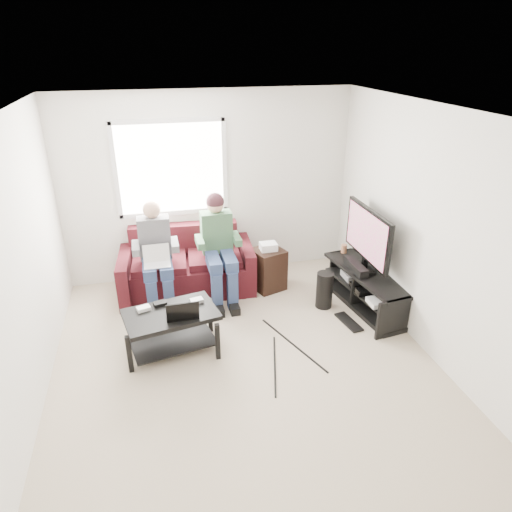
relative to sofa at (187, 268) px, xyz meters
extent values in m
plane|color=#C0AD95|center=(0.41, -1.82, -0.31)|extent=(4.50, 4.50, 0.00)
plane|color=white|center=(0.41, -1.82, 2.29)|extent=(4.50, 4.50, 0.00)
plane|color=silver|center=(0.41, 0.43, 0.99)|extent=(4.50, 0.00, 4.50)
plane|color=silver|center=(0.41, -4.07, 0.99)|extent=(4.50, 0.00, 4.50)
plane|color=silver|center=(-1.59, -1.82, 0.99)|extent=(0.00, 4.50, 4.50)
plane|color=silver|center=(2.41, -1.82, 0.99)|extent=(0.00, 4.50, 4.50)
cube|color=white|center=(-0.09, 0.42, 1.29)|extent=(1.40, 0.01, 1.20)
cube|color=silver|center=(-0.09, 0.41, 1.29)|extent=(1.48, 0.04, 1.28)
cube|color=#3F100F|center=(0.00, -0.05, -0.11)|extent=(1.54, 0.90, 0.42)
cube|color=#3F100F|center=(0.00, 0.30, 0.32)|extent=(1.50, 0.31, 0.43)
cube|color=#3F100F|center=(-0.82, -0.05, -0.02)|extent=(0.21, 0.90, 0.60)
cube|color=#3F100F|center=(0.82, -0.05, -0.02)|extent=(0.21, 0.90, 0.60)
cube|color=#3F100F|center=(-0.37, -0.07, 0.15)|extent=(0.74, 0.72, 0.10)
cube|color=#3F100F|center=(0.37, -0.07, 0.15)|extent=(0.74, 0.72, 0.10)
cube|color=navy|center=(-0.50, -0.48, 0.27)|extent=(0.16, 0.45, 0.14)
cube|color=navy|center=(-0.30, -0.48, 0.27)|extent=(0.16, 0.45, 0.14)
cube|color=navy|center=(-0.50, -0.67, -0.06)|extent=(0.13, 0.13, 0.52)
cube|color=navy|center=(-0.30, -0.67, -0.06)|extent=(0.13, 0.13, 0.52)
cube|color=slate|center=(-0.40, -0.16, 0.55)|extent=(0.40, 0.22, 0.55)
sphere|color=#DEAA8B|center=(-0.40, -0.14, 0.92)|extent=(0.22, 0.22, 0.22)
cube|color=navy|center=(0.30, -0.48, 0.27)|extent=(0.16, 0.45, 0.14)
cube|color=navy|center=(0.50, -0.48, 0.27)|extent=(0.16, 0.45, 0.14)
cube|color=navy|center=(0.30, -0.67, -0.06)|extent=(0.13, 0.13, 0.52)
cube|color=navy|center=(0.50, -0.67, -0.06)|extent=(0.13, 0.13, 0.52)
cube|color=#515353|center=(0.40, -0.16, 0.55)|extent=(0.40, 0.22, 0.55)
sphere|color=#DEAA8B|center=(0.40, -0.14, 0.92)|extent=(0.22, 0.22, 0.22)
sphere|color=#361B20|center=(0.40, -0.14, 0.96)|extent=(0.23, 0.23, 0.23)
cube|color=black|center=(-0.32, -1.39, 0.15)|extent=(1.07, 0.77, 0.05)
cube|color=black|center=(-0.32, -1.39, -0.21)|extent=(0.98, 0.68, 0.02)
cube|color=black|center=(-0.78, -1.66, -0.10)|extent=(0.05, 0.05, 0.44)
cube|color=black|center=(0.14, -1.66, -0.10)|extent=(0.05, 0.05, 0.44)
cube|color=black|center=(-0.78, -1.12, -0.10)|extent=(0.05, 0.05, 0.44)
cube|color=black|center=(0.14, -1.12, -0.10)|extent=(0.05, 0.05, 0.44)
cube|color=silver|center=(-0.60, -1.27, 0.19)|extent=(0.16, 0.13, 0.04)
cube|color=black|center=(-0.42, -1.21, 0.19)|extent=(0.16, 0.12, 0.04)
cube|color=gray|center=(-0.02, -1.24, 0.19)|extent=(0.16, 0.12, 0.04)
cube|color=black|center=(2.18, -1.02, 0.15)|extent=(0.63, 1.49, 0.04)
cube|color=black|center=(2.18, -1.02, -0.07)|extent=(0.58, 1.43, 0.03)
cube|color=black|center=(2.18, -1.02, -0.28)|extent=(0.63, 1.49, 0.06)
cube|color=black|center=(2.18, -1.72, -0.07)|extent=(0.44, 0.10, 0.48)
cube|color=black|center=(2.18, -0.32, -0.07)|extent=(0.44, 0.10, 0.48)
cube|color=black|center=(2.18, -0.92, 0.19)|extent=(0.12, 0.40, 0.04)
cube|color=black|center=(2.18, -0.92, 0.27)|extent=(0.06, 0.06, 0.12)
cube|color=black|center=(2.18, -0.92, 0.65)|extent=(0.05, 1.10, 0.65)
cube|color=#CE3071|center=(2.15, -0.92, 0.65)|extent=(0.01, 1.01, 0.58)
cube|color=black|center=(2.06, -0.92, 0.22)|extent=(0.12, 0.50, 0.10)
cylinder|color=#9C6343|center=(2.13, -0.39, 0.23)|extent=(0.08, 0.08, 0.12)
cube|color=silver|center=(2.18, -1.42, -0.03)|extent=(0.30, 0.22, 0.06)
cube|color=gray|center=(2.18, -0.72, -0.02)|extent=(0.34, 0.26, 0.08)
cube|color=black|center=(2.18, -1.07, -0.02)|extent=(0.38, 0.30, 0.07)
cylinder|color=black|center=(1.65, -0.92, -0.07)|extent=(0.21, 0.21, 0.48)
cube|color=black|center=(1.81, -1.36, -0.30)|extent=(0.21, 0.46, 0.02)
cube|color=black|center=(1.08, -0.26, -0.02)|extent=(0.39, 0.39, 0.58)
cube|color=silver|center=(1.08, -0.26, 0.32)|extent=(0.22, 0.18, 0.10)
camera|label=1|loc=(-0.42, -5.67, 2.82)|focal=32.00mm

